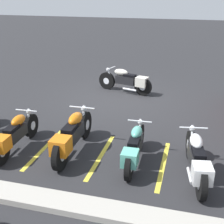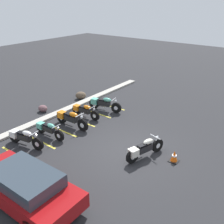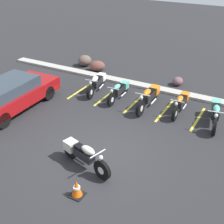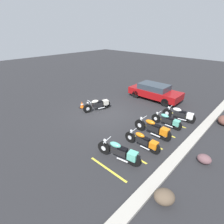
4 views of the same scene
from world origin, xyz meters
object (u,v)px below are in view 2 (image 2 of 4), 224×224
traffic_cone (174,156)px  parked_bike_4 (103,103)px  parked_bike_3 (84,110)px  landscape_rock_1 (81,95)px  landscape_rock_0 (43,108)px  car_red (25,186)px  parked_bike_2 (70,118)px  parked_bike_1 (48,129)px  motorcycle_cream_featured (144,149)px  parked_bike_0 (24,137)px

traffic_cone → parked_bike_4: bearing=67.5°
parked_bike_4 → parked_bike_3: bearing=-111.3°
parked_bike_4 → landscape_rock_1: size_ratio=3.05×
parked_bike_4 → landscape_rock_0: parked_bike_4 is taller
car_red → traffic_cone: 6.16m
parked_bike_2 → parked_bike_1: bearing=-93.9°
car_red → parked_bike_3: bearing=-64.1°
car_red → parked_bike_2: bearing=-60.2°
traffic_cone → landscape_rock_0: bearing=89.9°
motorcycle_cream_featured → parked_bike_0: bearing=132.5°
motorcycle_cream_featured → parked_bike_4: bearing=73.2°
parked_bike_1 → car_red: bearing=-50.6°
parked_bike_2 → parked_bike_0: bearing=-96.8°
motorcycle_cream_featured → landscape_rock_1: motorcycle_cream_featured is taller
parked_bike_2 → parked_bike_4: (2.81, -0.05, -0.01)m
landscape_rock_1 → parked_bike_2: bearing=-144.1°
parked_bike_3 → traffic_cone: bearing=-10.9°
parked_bike_1 → landscape_rock_1: parked_bike_1 is taller
traffic_cone → motorcycle_cream_featured: bearing=115.5°
parked_bike_4 → landscape_rock_0: bearing=-150.4°
parked_bike_2 → traffic_cone: bearing=2.6°
parked_bike_0 → landscape_rock_1: size_ratio=2.92×
parked_bike_0 → parked_bike_3: (4.11, -0.07, -0.02)m
car_red → parked_bike_1: bearing=-50.1°
motorcycle_cream_featured → landscape_rock_0: (0.59, 7.58, -0.24)m
parked_bike_1 → parked_bike_3: 2.81m
motorcycle_cream_featured → landscape_rock_0: motorcycle_cream_featured is taller
parked_bike_2 → landscape_rock_0: bearing=171.7°
parked_bike_0 → landscape_rock_0: 4.02m
parked_bike_0 → landscape_rock_0: parked_bike_0 is taller
parked_bike_1 → motorcycle_cream_featured: bearing=13.1°
parked_bike_1 → car_red: car_red is taller
parked_bike_3 → parked_bike_4: bearing=77.8°
parked_bike_3 → parked_bike_1: bearing=-89.0°
car_red → landscape_rock_1: bearing=-57.9°
parked_bike_3 → landscape_rock_0: bearing=-161.3°
parked_bike_0 → parked_bike_4: size_ratio=0.96×
motorcycle_cream_featured → parked_bike_1: size_ratio=1.07×
landscape_rock_1 → traffic_cone: (-3.05, -8.43, -0.01)m
parked_bike_4 → landscape_rock_1: bearing=155.8°
parked_bike_0 → landscape_rock_0: (3.14, 2.51, -0.24)m
motorcycle_cream_featured → parked_bike_3: bearing=88.4°
parked_bike_0 → parked_bike_3: bearing=79.3°
parked_bike_4 → landscape_rock_1: (0.59, 2.51, -0.21)m
parked_bike_3 → car_red: bearing=-65.2°
parked_bike_0 → traffic_cone: bearing=16.7°
parked_bike_0 → parked_bike_1: bearing=71.0°
parked_bike_1 → parked_bike_2: bearing=85.5°
parked_bike_2 → car_red: car_red is taller
landscape_rock_0 → traffic_cone: size_ratio=1.15×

